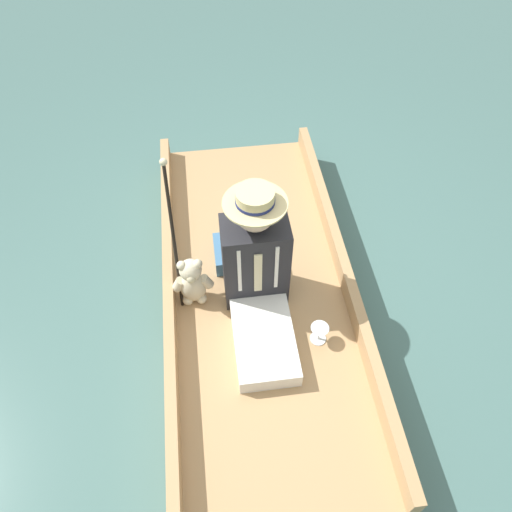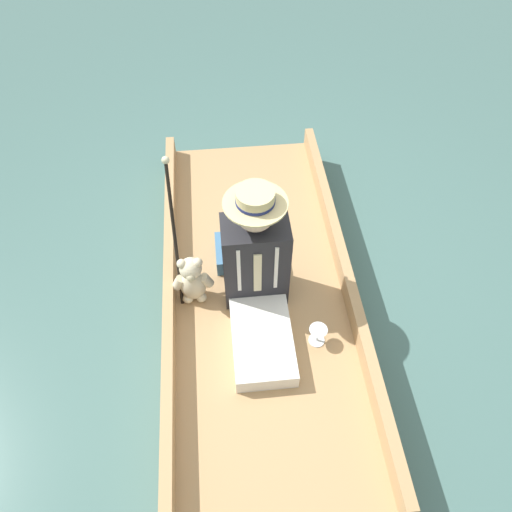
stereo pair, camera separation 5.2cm
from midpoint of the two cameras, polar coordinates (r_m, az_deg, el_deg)
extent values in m
plane|color=#476B66|center=(3.21, -0.26, -5.10)|extent=(16.00, 16.00, 0.00)
cube|color=tan|center=(3.15, -0.27, -4.31)|extent=(1.13, 2.72, 0.15)
cube|color=tan|center=(3.12, 9.55, -1.66)|extent=(0.06, 2.72, 0.14)
cube|color=tan|center=(3.04, -10.38, -3.75)|extent=(0.06, 2.72, 0.14)
cube|color=teal|center=(3.19, -1.78, 0.49)|extent=(0.38, 0.27, 0.11)
cube|color=white|center=(2.82, 0.40, -9.70)|extent=(0.33, 0.53, 0.11)
cube|color=#232328|center=(2.83, -0.62, -0.57)|extent=(0.37, 0.24, 0.59)
cube|color=beige|center=(2.72, -0.31, -2.00)|extent=(0.04, 0.01, 0.32)
cube|color=white|center=(2.71, 1.82, -1.39)|extent=(0.02, 0.01, 0.35)
cube|color=white|center=(2.70, -2.46, -1.83)|extent=(0.02, 0.01, 0.35)
sphere|color=beige|center=(2.54, -0.69, 5.01)|extent=(0.21, 0.21, 0.21)
cylinder|color=#CCB77F|center=(2.49, -0.71, 6.08)|extent=(0.33, 0.33, 0.01)
cylinder|color=#CCB77F|center=(2.46, -0.72, 6.76)|extent=(0.20, 0.20, 0.07)
cylinder|color=navy|center=(2.48, -0.71, 6.36)|extent=(0.20, 0.20, 0.02)
ellipsoid|color=beige|center=(2.97, -7.69, -3.53)|extent=(0.15, 0.13, 0.23)
sphere|color=beige|center=(2.84, -8.03, -1.60)|extent=(0.13, 0.13, 0.13)
sphere|color=tan|center=(2.82, -7.96, -2.60)|extent=(0.05, 0.05, 0.05)
sphere|color=beige|center=(2.80, -7.22, -0.90)|extent=(0.05, 0.05, 0.05)
sphere|color=beige|center=(2.81, -9.06, -1.08)|extent=(0.05, 0.05, 0.05)
cylinder|color=beige|center=(2.94, -6.19, -2.92)|extent=(0.09, 0.06, 0.10)
cylinder|color=beige|center=(2.95, -9.33, -3.23)|extent=(0.09, 0.06, 0.10)
sphere|color=beige|center=(3.02, -6.73, -4.86)|extent=(0.06, 0.06, 0.06)
sphere|color=beige|center=(3.03, -8.26, -5.01)|extent=(0.06, 0.06, 0.06)
cylinder|color=silver|center=(2.90, 6.58, -9.36)|extent=(0.09, 0.09, 0.01)
cylinder|color=silver|center=(2.87, 6.65, -8.99)|extent=(0.01, 0.01, 0.07)
cone|color=silver|center=(2.82, 6.75, -8.41)|extent=(0.10, 0.10, 0.05)
cylinder|color=black|center=(2.87, -9.91, 2.06)|extent=(0.02, 0.42, 0.78)
sphere|color=beige|center=(2.75, -11.09, 10.50)|extent=(0.04, 0.04, 0.04)
camera|label=1|loc=(0.03, -90.54, -0.67)|focal=35.00mm
camera|label=2|loc=(0.03, 89.46, 0.67)|focal=35.00mm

